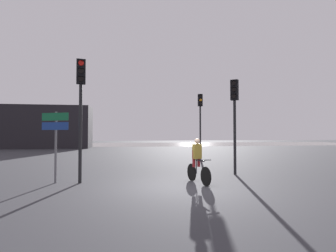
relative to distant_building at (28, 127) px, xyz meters
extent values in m
plane|color=#333338|center=(13.99, -25.78, -2.62)|extent=(120.00, 120.00, 0.00)
cube|color=gray|center=(13.99, 10.00, -2.62)|extent=(80.00, 16.00, 0.01)
cube|color=black|center=(0.00, 0.00, 0.00)|extent=(15.06, 4.00, 5.24)
cylinder|color=black|center=(10.70, -24.57, -0.81)|extent=(0.12, 0.12, 3.62)
cube|color=black|center=(10.70, -24.57, 1.44)|extent=(0.36, 0.30, 0.90)
cylinder|color=red|center=(10.73, -24.70, 1.73)|extent=(0.19, 0.07, 0.19)
cube|color=black|center=(10.73, -24.72, 1.84)|extent=(0.21, 0.15, 0.02)
cylinder|color=black|center=(10.73, -24.70, 1.44)|extent=(0.19, 0.07, 0.19)
cube|color=black|center=(10.73, -24.72, 1.55)|extent=(0.21, 0.15, 0.02)
cylinder|color=black|center=(10.73, -24.70, 1.15)|extent=(0.19, 0.07, 0.19)
cube|color=black|center=(10.73, -24.72, 1.26)|extent=(0.21, 0.15, 0.02)
cylinder|color=black|center=(17.07, -23.48, -0.98)|extent=(0.12, 0.12, 3.28)
cube|color=black|center=(17.07, -23.48, 1.11)|extent=(0.40, 0.38, 0.90)
cylinder|color=black|center=(17.00, -23.59, 1.40)|extent=(0.17, 0.14, 0.19)
cube|color=black|center=(16.98, -23.60, 1.51)|extent=(0.22, 0.21, 0.02)
cylinder|color=black|center=(17.00, -23.59, 1.11)|extent=(0.17, 0.14, 0.19)
cube|color=black|center=(16.98, -23.60, 1.22)|extent=(0.22, 0.21, 0.02)
cylinder|color=black|center=(17.00, -23.59, 0.82)|extent=(0.17, 0.14, 0.19)
cube|color=black|center=(16.98, -23.60, 0.93)|extent=(0.22, 0.21, 0.02)
cylinder|color=black|center=(17.65, -15.69, -0.71)|extent=(0.12, 0.12, 3.83)
cube|color=black|center=(17.65, -15.69, 1.66)|extent=(0.32, 0.24, 0.90)
cylinder|color=black|center=(17.65, -15.83, 1.95)|extent=(0.19, 0.03, 0.19)
cube|color=black|center=(17.65, -15.85, 2.06)|extent=(0.19, 0.12, 0.02)
cylinder|color=orange|center=(17.65, -15.83, 1.66)|extent=(0.19, 0.03, 0.19)
cube|color=black|center=(17.65, -15.85, 1.77)|extent=(0.19, 0.12, 0.02)
cylinder|color=black|center=(17.65, -15.83, 1.37)|extent=(0.19, 0.03, 0.19)
cube|color=black|center=(17.65, -15.85, 1.48)|extent=(0.19, 0.12, 0.02)
cylinder|color=slate|center=(9.82, -24.42, -1.32)|extent=(0.08, 0.08, 2.60)
cube|color=#116038|center=(9.80, -24.47, -0.21)|extent=(1.03, 0.45, 0.28)
cube|color=navy|center=(9.80, -24.47, -0.55)|extent=(1.03, 0.45, 0.28)
cylinder|color=black|center=(15.07, -25.77, -2.29)|extent=(0.20, 0.65, 0.66)
cylinder|color=black|center=(14.81, -24.75, -2.29)|extent=(0.20, 0.65, 0.66)
cylinder|color=black|center=(14.94, -25.26, -1.79)|extent=(0.24, 0.83, 0.04)
cylinder|color=black|center=(14.90, -25.11, -2.02)|extent=(0.04, 0.04, 0.55)
cylinder|color=black|center=(15.05, -25.72, -1.74)|extent=(0.45, 0.14, 0.03)
cylinder|color=maroon|center=(14.81, -25.14, -1.74)|extent=(0.11, 0.11, 0.60)
cylinder|color=maroon|center=(15.00, -25.09, -1.74)|extent=(0.11, 0.11, 0.60)
cube|color=olive|center=(14.92, -25.16, -1.47)|extent=(0.34, 0.27, 0.54)
sphere|color=beige|center=(14.92, -25.19, -1.10)|extent=(0.20, 0.20, 0.20)
camera|label=1|loc=(12.48, -34.47, -0.83)|focal=28.00mm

